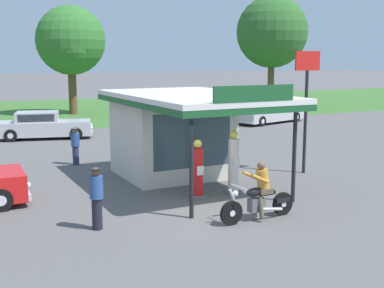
# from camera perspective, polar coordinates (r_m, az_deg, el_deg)

# --- Properties ---
(ground_plane) EXTENTS (300.00, 300.00, 0.00)m
(ground_plane) POSITION_cam_1_polar(r_m,az_deg,el_deg) (14.43, 1.69, -7.46)
(ground_plane) COLOR #5B5959
(grass_verge_strip) EXTENTS (120.00, 24.00, 0.01)m
(grass_verge_strip) POSITION_cam_1_polar(r_m,az_deg,el_deg) (42.80, -18.16, 3.44)
(grass_verge_strip) COLOR #3D6B2D
(grass_verge_strip) RESTS_ON ground
(service_station_kiosk) EXTENTS (4.32, 7.26, 3.55)m
(service_station_kiosk) POSITION_cam_1_polar(r_m,az_deg,el_deg) (18.01, -1.76, 1.85)
(service_station_kiosk) COLOR beige
(service_station_kiosk) RESTS_ON ground
(gas_pump_nearside) EXTENTS (0.44, 0.44, 1.83)m
(gas_pump_nearside) POSITION_cam_1_polar(r_m,az_deg,el_deg) (15.40, 0.64, -3.17)
(gas_pump_nearside) COLOR slate
(gas_pump_nearside) RESTS_ON ground
(gas_pump_offside) EXTENTS (0.44, 0.44, 2.03)m
(gas_pump_offside) POSITION_cam_1_polar(r_m,az_deg,el_deg) (16.01, 4.73, -2.34)
(gas_pump_offside) COLOR slate
(gas_pump_offside) RESTS_ON ground
(motorcycle_with_rider) EXTENTS (2.34, 0.70, 1.58)m
(motorcycle_with_rider) POSITION_cam_1_polar(r_m,az_deg,el_deg) (13.51, 7.65, -5.85)
(motorcycle_with_rider) COLOR black
(motorcycle_with_rider) RESTS_ON ground
(parked_car_back_row_far_left) EXTENTS (5.32, 3.03, 1.46)m
(parked_car_back_row_far_left) POSITION_cam_1_polar(r_m,az_deg,el_deg) (28.28, -16.52, 1.97)
(parked_car_back_row_far_left) COLOR #B7B7BC
(parked_car_back_row_far_left) RESTS_ON ground
(parked_car_back_row_far_right) EXTENTS (5.58, 2.24, 1.61)m
(parked_car_back_row_far_right) POSITION_cam_1_polar(r_m,az_deg,el_deg) (28.71, -1.55, 2.58)
(parked_car_back_row_far_right) COLOR #993819
(parked_car_back_row_far_right) RESTS_ON ground
(parked_car_second_row_spare) EXTENTS (5.74, 3.17, 1.59)m
(parked_car_second_row_spare) POSITION_cam_1_polar(r_m,az_deg,el_deg) (34.28, 8.73, 3.58)
(parked_car_second_row_spare) COLOR #B7B7BC
(parked_car_second_row_spare) RESTS_ON ground
(bystander_chatting_near_pumps) EXTENTS (0.35, 0.35, 1.59)m
(bystander_chatting_near_pumps) POSITION_cam_1_polar(r_m,az_deg,el_deg) (12.82, -10.78, -5.88)
(bystander_chatting_near_pumps) COLOR black
(bystander_chatting_near_pumps) RESTS_ON ground
(bystander_strolling_foreground) EXTENTS (0.34, 0.34, 1.50)m
(bystander_strolling_foreground) POSITION_cam_1_polar(r_m,az_deg,el_deg) (20.86, -13.09, -0.16)
(bystander_strolling_foreground) COLOR #2D3351
(bystander_strolling_foreground) RESTS_ON ground
(tree_oak_left) EXTENTS (5.27, 5.27, 8.31)m
(tree_oak_left) POSITION_cam_1_polar(r_m,az_deg,el_deg) (40.05, -13.56, 11.19)
(tree_oak_left) COLOR brown
(tree_oak_left) RESTS_ON ground
(tree_oak_centre) EXTENTS (6.31, 6.31, 9.78)m
(tree_oak_centre) POSITION_cam_1_polar(r_m,az_deg,el_deg) (46.11, 9.07, 12.41)
(tree_oak_centre) COLOR brown
(tree_oak_centre) RESTS_ON ground
(roadside_pole_sign) EXTENTS (1.10, 0.12, 4.53)m
(roadside_pole_sign) POSITION_cam_1_polar(r_m,az_deg,el_deg) (19.04, 12.87, 5.97)
(roadside_pole_sign) COLOR black
(roadside_pole_sign) RESTS_ON ground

